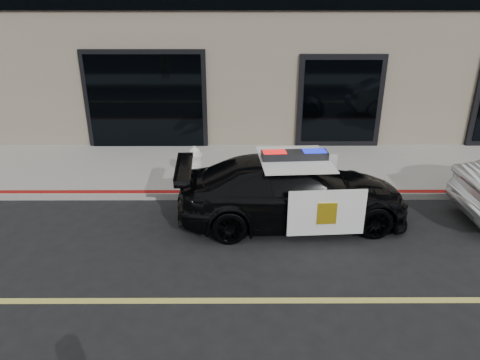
{
  "coord_description": "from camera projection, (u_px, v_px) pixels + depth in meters",
  "views": [
    {
      "loc": [
        1.63,
        -5.08,
        4.01
      ],
      "look_at": [
        1.65,
        2.2,
        1.0
      ],
      "focal_mm": 32.0,
      "sensor_mm": 36.0,
      "label": 1
    }
  ],
  "objects": [
    {
      "name": "ground",
      "position": [
        127.0,
        301.0,
        6.22
      ],
      "size": [
        120.0,
        120.0,
        0.0
      ],
      "primitive_type": "plane",
      "color": "black",
      "rests_on": "ground"
    },
    {
      "name": "sidewalk_n",
      "position": [
        176.0,
        168.0,
        11.05
      ],
      "size": [
        60.0,
        3.5,
        0.15
      ],
      "primitive_type": "cube",
      "color": "gray",
      "rests_on": "ground"
    },
    {
      "name": "police_car",
      "position": [
        293.0,
        191.0,
        8.28
      ],
      "size": [
        2.41,
        4.7,
        1.46
      ],
      "color": "black",
      "rests_on": "ground"
    },
    {
      "name": "fire_hydrant",
      "position": [
        195.0,
        166.0,
        9.8
      ],
      "size": [
        0.4,
        0.55,
        0.88
      ],
      "color": "white",
      "rests_on": "sidewalk_n"
    }
  ]
}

